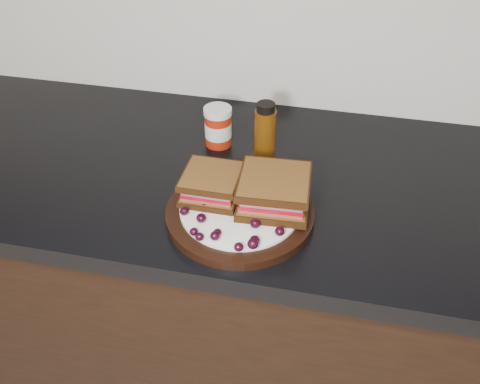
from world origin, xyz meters
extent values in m
cube|color=black|center=(0.00, 1.70, 0.43)|extent=(3.96, 0.58, 0.86)
cube|color=black|center=(0.00, 1.70, 0.88)|extent=(3.98, 0.60, 0.04)
cylinder|color=black|center=(-0.02, 1.56, 0.91)|extent=(0.28, 0.28, 0.02)
ellipsoid|color=black|center=(-0.11, 1.52, 0.93)|extent=(0.02, 0.02, 0.02)
ellipsoid|color=black|center=(-0.08, 1.51, 0.93)|extent=(0.02, 0.02, 0.02)
ellipsoid|color=black|center=(-0.08, 1.47, 0.93)|extent=(0.02, 0.02, 0.01)
ellipsoid|color=black|center=(-0.07, 1.46, 0.93)|extent=(0.02, 0.02, 0.01)
ellipsoid|color=black|center=(-0.04, 1.47, 0.93)|extent=(0.02, 0.02, 0.02)
ellipsoid|color=black|center=(-0.04, 1.48, 0.93)|extent=(0.01, 0.01, 0.01)
ellipsoid|color=black|center=(0.00, 1.45, 0.93)|extent=(0.02, 0.02, 0.02)
ellipsoid|color=black|center=(0.03, 1.46, 0.93)|extent=(0.02, 0.02, 0.02)
ellipsoid|color=black|center=(0.03, 1.47, 0.93)|extent=(0.02, 0.02, 0.02)
ellipsoid|color=black|center=(0.02, 1.51, 0.93)|extent=(0.02, 0.02, 0.02)
ellipsoid|color=black|center=(0.07, 1.50, 0.93)|extent=(0.02, 0.02, 0.02)
ellipsoid|color=black|center=(0.06, 1.54, 0.93)|extent=(0.02, 0.02, 0.02)
ellipsoid|color=black|center=(0.08, 1.54, 0.93)|extent=(0.02, 0.02, 0.01)
ellipsoid|color=black|center=(0.09, 1.57, 0.93)|extent=(0.02, 0.02, 0.02)
ellipsoid|color=black|center=(0.05, 1.60, 0.93)|extent=(0.02, 0.02, 0.01)
ellipsoid|color=black|center=(0.04, 1.58, 0.93)|extent=(0.02, 0.02, 0.02)
ellipsoid|color=black|center=(-0.06, 1.62, 0.93)|extent=(0.02, 0.02, 0.01)
ellipsoid|color=black|center=(-0.06, 1.60, 0.93)|extent=(0.02, 0.02, 0.02)
ellipsoid|color=black|center=(-0.09, 1.59, 0.93)|extent=(0.02, 0.02, 0.02)
ellipsoid|color=black|center=(-0.10, 1.59, 0.93)|extent=(0.02, 0.02, 0.02)
ellipsoid|color=black|center=(-0.07, 1.54, 0.93)|extent=(0.02, 0.02, 0.01)
ellipsoid|color=black|center=(-0.08, 1.54, 0.93)|extent=(0.02, 0.02, 0.01)
ellipsoid|color=black|center=(-0.06, 1.60, 0.93)|extent=(0.02, 0.02, 0.02)
ellipsoid|color=black|center=(-0.11, 1.59, 0.93)|extent=(0.02, 0.02, 0.02)
ellipsoid|color=black|center=(-0.09, 1.57, 0.93)|extent=(0.02, 0.02, 0.02)
cylinder|color=#9C200B|center=(-0.12, 1.79, 0.95)|extent=(0.07, 0.07, 0.09)
cylinder|color=#4E2907|center=(-0.01, 1.77, 0.96)|extent=(0.05, 0.05, 0.13)
camera|label=1|loc=(0.14, 0.82, 1.57)|focal=40.00mm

